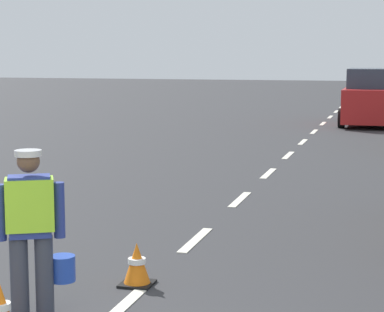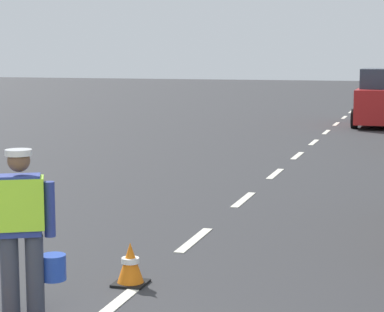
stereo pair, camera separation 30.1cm
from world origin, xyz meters
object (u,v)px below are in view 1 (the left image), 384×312
Objects in this scene: traffic_cone_near at (137,264)px; car_outgoing_far at (370,99)px; road_worker at (33,225)px; traffic_cone_far at (0,311)px.

traffic_cone_near is 20.16m from car_outgoing_far.
road_worker is 2.97× the size of traffic_cone_far.
road_worker is at bearing -117.12° from traffic_cone_near.
car_outgoing_far is (1.79, 20.07, 0.72)m from traffic_cone_near.
traffic_cone_near is at bearing -95.10° from car_outgoing_far.
traffic_cone_near is 1.97m from traffic_cone_far.
road_worker is 3.42× the size of traffic_cone_near.
traffic_cone_far is at bearing -91.66° from road_worker.
traffic_cone_far is (-0.02, -0.63, -0.65)m from road_worker.
traffic_cone_near is at bearing 62.88° from road_worker.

